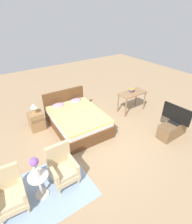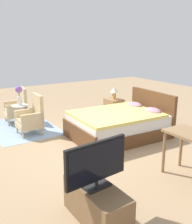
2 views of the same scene
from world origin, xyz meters
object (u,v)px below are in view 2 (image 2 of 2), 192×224
(side_table, at_px, (21,114))
(table_lamp, at_px, (114,91))
(tv_flatscreen, at_px, (96,164))
(tv_stand, at_px, (96,204))
(armchair_by_window_right, at_px, (31,118))
(bed, at_px, (120,124))
(armchair_by_window_left, at_px, (18,108))
(nightstand, at_px, (114,110))
(flower_vase, at_px, (19,93))

(side_table, distance_m, table_lamp, 2.50)
(tv_flatscreen, bearing_deg, tv_stand, -174.81)
(armchair_by_window_right, height_order, tv_flatscreen, tv_flatscreen)
(bed, height_order, tv_flatscreen, tv_flatscreen)
(bed, distance_m, armchair_by_window_left, 2.86)
(bed, relative_size, nightstand, 3.58)
(armchair_by_window_left, distance_m, table_lamp, 2.62)
(armchair_by_window_left, bearing_deg, tv_stand, -5.15)
(armchair_by_window_right, xyz_separation_m, table_lamp, (0.16, 2.27, 0.43))
(flower_vase, bearing_deg, side_table, 0.00)
(tv_stand, bearing_deg, tv_flatscreen, 5.19)
(flower_vase, height_order, nightstand, flower_vase)
(nightstand, bearing_deg, armchair_by_window_left, -118.89)
(side_table, distance_m, nightstand, 2.46)
(bed, distance_m, flower_vase, 2.56)
(armchair_by_window_right, height_order, nightstand, armchair_by_window_right)
(armchair_by_window_right, relative_size, side_table, 1.56)
(side_table, height_order, table_lamp, table_lamp)
(flower_vase, xyz_separation_m, nightstand, (0.71, 2.35, -0.58))
(tv_flatscreen, bearing_deg, armchair_by_window_left, 174.85)
(tv_stand, height_order, tv_flatscreen, tv_flatscreen)
(bed, height_order, flower_vase, flower_vase)
(bed, xyz_separation_m, flower_vase, (-1.81, -1.71, 0.58))
(armchair_by_window_right, bearing_deg, tv_flatscreen, -6.78)
(tv_stand, bearing_deg, table_lamp, 140.69)
(bed, bearing_deg, nightstand, 149.79)
(armchair_by_window_left, distance_m, armchair_by_window_right, 1.09)
(table_lamp, relative_size, tv_flatscreen, 0.39)
(side_table, bearing_deg, tv_stand, -4.62)
(armchair_by_window_left, xyz_separation_m, table_lamp, (1.25, 2.27, 0.43))
(nightstand, xyz_separation_m, table_lamp, (0.00, 0.00, 0.51))
(side_table, height_order, tv_stand, side_table)
(side_table, distance_m, flower_vase, 0.51)
(side_table, xyz_separation_m, table_lamp, (0.71, 2.35, 0.44))
(armchair_by_window_right, relative_size, flower_vase, 1.93)
(flower_vase, bearing_deg, armchair_by_window_right, 8.98)
(nightstand, relative_size, table_lamp, 1.81)
(armchair_by_window_left, bearing_deg, armchair_by_window_right, 0.01)
(bed, relative_size, armchair_by_window_right, 2.32)
(tv_stand, distance_m, tv_flatscreen, 0.53)
(armchair_by_window_right, xyz_separation_m, tv_stand, (3.43, -0.41, -0.15))
(armchair_by_window_left, height_order, table_lamp, armchair_by_window_left)
(armchair_by_window_left, bearing_deg, side_table, -9.05)
(table_lamp, height_order, tv_stand, table_lamp)
(tv_stand, bearing_deg, armchair_by_window_right, 173.22)
(armchair_by_window_right, height_order, tv_stand, armchair_by_window_right)
(armchair_by_window_right, bearing_deg, tv_stand, -6.78)
(side_table, height_order, nightstand, nightstand)
(armchair_by_window_right, bearing_deg, bed, 52.25)
(armchair_by_window_right, xyz_separation_m, flower_vase, (-0.55, -0.09, 0.50))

